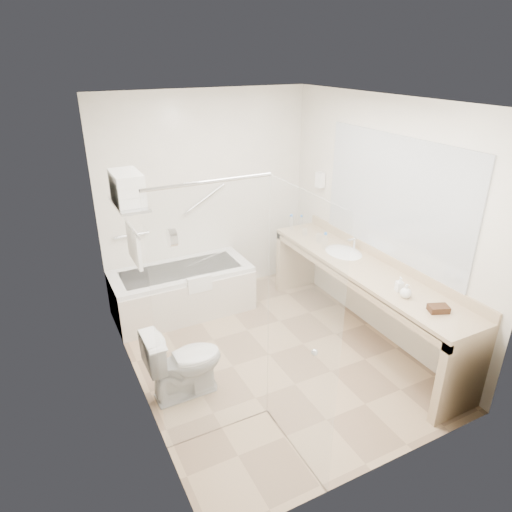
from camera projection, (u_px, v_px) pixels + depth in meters
name	position (u px, v px, depth m)	size (l,w,h in m)	color
floor	(269.00, 355.00, 4.71)	(3.20, 3.20, 0.00)	tan
ceiling	(273.00, 101.00, 3.68)	(2.60, 3.20, 0.10)	silver
wall_back	(207.00, 198.00, 5.50)	(2.60, 0.10, 2.50)	silver
wall_front	(391.00, 330.00, 2.90)	(2.60, 0.10, 2.50)	silver
wall_left	(129.00, 272.00, 3.66)	(0.10, 3.20, 2.50)	silver
wall_right	(380.00, 221.00, 4.74)	(0.10, 3.20, 2.50)	silver
bathtub	(183.00, 290.00, 5.40)	(1.60, 0.73, 0.59)	silver
grab_bar_short	(132.00, 235.00, 5.20)	(0.03, 0.03, 0.40)	silver
grab_bar_long	(204.00, 199.00, 5.44)	(0.03, 0.03, 0.60)	silver
shower_enclosure	(255.00, 327.00, 3.26)	(0.96, 0.91, 2.11)	silver
towel_shelf	(128.00, 198.00, 3.79)	(0.24, 0.55, 0.81)	silver
vanity_counter	(363.00, 285.00, 4.75)	(0.55, 2.70, 0.95)	tan
sink	(343.00, 255.00, 5.02)	(0.40, 0.52, 0.14)	silver
faucet	(355.00, 243.00, 5.03)	(0.03, 0.03, 0.14)	silver
mirror	(393.00, 197.00, 4.49)	(0.02, 2.00, 1.20)	#B2B8BE
hairdryer_unit	(320.00, 180.00, 5.49)	(0.08, 0.10, 0.18)	white
toilet	(184.00, 362.00, 4.06)	(0.39, 0.69, 0.68)	silver
amenity_basket	(438.00, 309.00, 3.86)	(0.16, 0.11, 0.05)	#442B18
soap_bottle_a	(399.00, 288.00, 4.19)	(0.06, 0.14, 0.06)	white
soap_bottle_b	(406.00, 292.00, 4.07)	(0.10, 0.13, 0.10)	white
water_bottle_left	(325.00, 241.00, 5.06)	(0.06, 0.06, 0.19)	silver
water_bottle_mid	(301.00, 222.00, 5.66)	(0.05, 0.05, 0.17)	silver
water_bottle_right	(291.00, 223.00, 5.59)	(0.06, 0.06, 0.20)	silver
drinking_glass_near	(319.00, 238.00, 5.24)	(0.08, 0.08, 0.10)	silver
drinking_glass_far	(305.00, 232.00, 5.45)	(0.06, 0.06, 0.08)	silver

